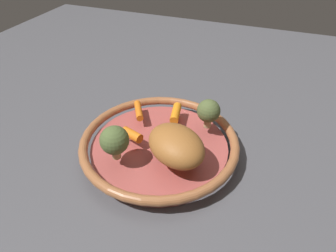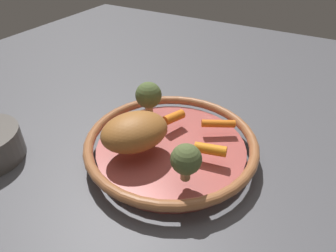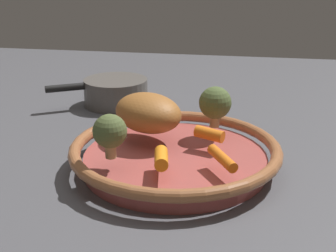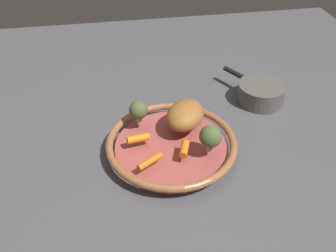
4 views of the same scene
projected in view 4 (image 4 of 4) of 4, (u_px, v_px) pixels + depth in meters
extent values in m
plane|color=#4C4C51|center=(171.00, 152.00, 0.97)|extent=(1.82, 1.82, 0.00)
cylinder|color=#A84C47|center=(171.00, 149.00, 0.97)|extent=(0.30, 0.30, 0.03)
torus|color=#9E6038|center=(171.00, 142.00, 0.95)|extent=(0.34, 0.34, 0.02)
ellipsoid|color=#9E602B|center=(185.00, 115.00, 0.97)|extent=(0.16, 0.15, 0.07)
cylinder|color=orange|center=(150.00, 161.00, 0.87)|extent=(0.05, 0.07, 0.02)
cylinder|color=orange|center=(184.00, 149.00, 0.90)|extent=(0.05, 0.04, 0.02)
cylinder|color=orange|center=(138.00, 138.00, 0.93)|extent=(0.03, 0.06, 0.02)
cylinder|color=tan|center=(210.00, 147.00, 0.91)|extent=(0.02, 0.02, 0.02)
sphere|color=#4D5F31|center=(211.00, 136.00, 0.89)|extent=(0.06, 0.06, 0.06)
cylinder|color=tan|center=(139.00, 119.00, 1.00)|extent=(0.02, 0.02, 0.02)
sphere|color=#4F5D32|center=(139.00, 110.00, 0.98)|extent=(0.05, 0.05, 0.05)
cylinder|color=#56514C|center=(261.00, 93.00, 1.14)|extent=(0.14, 0.14, 0.06)
cylinder|color=black|center=(234.00, 73.00, 1.20)|extent=(0.08, 0.06, 0.02)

